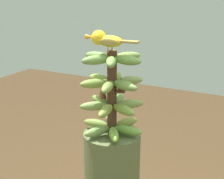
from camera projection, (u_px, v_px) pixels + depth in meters
name	position (u px, v px, depth m)	size (l,w,h in m)	color
banana_bunch	(112.00, 93.00, 1.32)	(0.27, 0.27, 0.35)	#4C2D1E
perched_bird	(106.00, 40.00, 1.24)	(0.07, 0.21, 0.08)	#C68933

